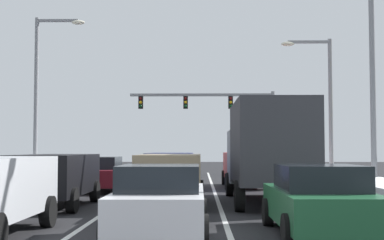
% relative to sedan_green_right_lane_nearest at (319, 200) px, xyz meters
% --- Properties ---
extents(ground_plane, '(120.00, 120.00, 0.00)m').
position_rel_sedan_green_right_lane_nearest_xyz_m(ground_plane, '(-3.59, 7.60, -0.76)').
color(ground_plane, black).
extents(lane_stripe_between_right_lane_and_center_lane, '(0.14, 40.04, 0.01)m').
position_rel_sedan_green_right_lane_nearest_xyz_m(lane_stripe_between_right_lane_and_center_lane, '(-1.89, 11.24, -0.76)').
color(lane_stripe_between_right_lane_and_center_lane, silver).
rests_on(lane_stripe_between_right_lane_and_center_lane, ground).
extents(lane_stripe_between_center_lane_and_left_lane, '(0.14, 40.04, 0.01)m').
position_rel_sedan_green_right_lane_nearest_xyz_m(lane_stripe_between_center_lane_and_left_lane, '(-5.29, 11.24, -0.76)').
color(lane_stripe_between_center_lane_and_left_lane, silver).
rests_on(lane_stripe_between_center_lane_and_left_lane, ground).
extents(snow_bank_right_shoulder, '(2.01, 40.04, 0.78)m').
position_rel_sedan_green_right_lane_nearest_xyz_m(snow_bank_right_shoulder, '(3.41, 11.24, -0.37)').
color(snow_bank_right_shoulder, white).
rests_on(snow_bank_right_shoulder, ground).
extents(snow_bank_left_shoulder, '(1.67, 40.04, 0.69)m').
position_rel_sedan_green_right_lane_nearest_xyz_m(snow_bank_left_shoulder, '(-10.59, 11.24, -0.42)').
color(snow_bank_left_shoulder, white).
rests_on(snow_bank_left_shoulder, ground).
extents(sedan_green_right_lane_nearest, '(2.00, 4.50, 1.51)m').
position_rel_sedan_green_right_lane_nearest_xyz_m(sedan_green_right_lane_nearest, '(0.00, 0.00, 0.00)').
color(sedan_green_right_lane_nearest, '#1E5633').
rests_on(sedan_green_right_lane_nearest, ground).
extents(box_truck_right_lane_second, '(2.53, 7.20, 3.36)m').
position_rel_sedan_green_right_lane_nearest_xyz_m(box_truck_right_lane_second, '(-0.23, 6.94, 1.14)').
color(box_truck_right_lane_second, slate).
rests_on(box_truck_right_lane_second, ground).
extents(suv_red_right_lane_third, '(2.16, 4.90, 1.67)m').
position_rel_sedan_green_right_lane_nearest_xyz_m(suv_red_right_lane_third, '(-0.30, 15.01, 0.25)').
color(suv_red_right_lane_third, maroon).
rests_on(suv_red_right_lane_third, ground).
extents(sedan_white_center_lane_nearest, '(2.00, 4.50, 1.51)m').
position_rel_sedan_green_right_lane_nearest_xyz_m(sedan_white_center_lane_nearest, '(-3.36, -0.11, 0.00)').
color(sedan_white_center_lane_nearest, silver).
rests_on(sedan_white_center_lane_nearest, ground).
extents(suv_tan_center_lane_second, '(2.16, 4.90, 1.67)m').
position_rel_sedan_green_right_lane_nearest_xyz_m(suv_tan_center_lane_second, '(-3.48, 6.27, 0.25)').
color(suv_tan_center_lane_second, '#937F60').
rests_on(suv_tan_center_lane_second, ground).
extents(suv_navy_center_lane_third, '(2.16, 4.90, 1.67)m').
position_rel_sedan_green_right_lane_nearest_xyz_m(suv_navy_center_lane_third, '(-3.83, 12.75, 0.25)').
color(suv_navy_center_lane_third, navy).
rests_on(suv_navy_center_lane_third, ground).
extents(suv_black_left_lane_second, '(2.16, 4.90, 1.67)m').
position_rel_sedan_green_right_lane_nearest_xyz_m(suv_black_left_lane_second, '(-7.15, 5.73, 0.25)').
color(suv_black_left_lane_second, black).
rests_on(suv_black_left_lane_second, ground).
extents(sedan_maroon_left_lane_third, '(2.00, 4.50, 1.51)m').
position_rel_sedan_green_right_lane_nearest_xyz_m(sedan_maroon_left_lane_third, '(-6.89, 12.23, 0.00)').
color(sedan_maroon_left_lane_third, maroon).
rests_on(sedan_maroon_left_lane_third, ground).
extents(traffic_light_gantry, '(10.94, 0.47, 6.20)m').
position_rel_sedan_green_right_lane_nearest_xyz_m(traffic_light_gantry, '(-0.82, 29.43, 3.97)').
color(traffic_light_gantry, slate).
rests_on(traffic_light_gantry, ground).
extents(street_lamp_right_mid, '(2.66, 0.36, 8.95)m').
position_rel_sedan_green_right_lane_nearest_xyz_m(street_lamp_right_mid, '(3.84, 9.42, 4.54)').
color(street_lamp_right_mid, gray).
rests_on(street_lamp_right_mid, ground).
extents(street_lamp_right_far, '(2.66, 0.36, 7.60)m').
position_rel_sedan_green_right_lane_nearest_xyz_m(street_lamp_right_far, '(3.91, 16.70, 3.83)').
color(street_lamp_right_far, gray).
rests_on(street_lamp_right_far, ground).
extents(street_lamp_left_mid, '(2.66, 0.36, 8.85)m').
position_rel_sedan_green_right_lane_nearest_xyz_m(street_lamp_left_mid, '(-10.87, 16.99, 4.48)').
color(street_lamp_left_mid, gray).
rests_on(street_lamp_left_mid, ground).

